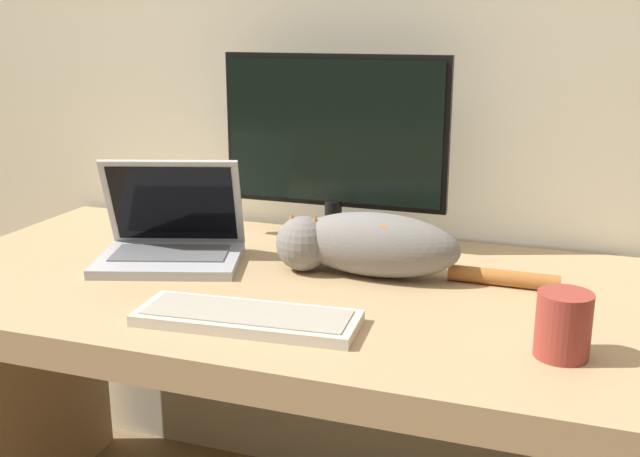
{
  "coord_description": "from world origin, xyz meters",
  "views": [
    {
      "loc": [
        0.51,
        -0.92,
        1.21
      ],
      "look_at": [
        0.07,
        0.35,
        0.84
      ],
      "focal_mm": 42.0,
      "sensor_mm": 36.0,
      "label": 1
    }
  ],
  "objects_px": {
    "cat": "(367,244)",
    "monitor": "(334,144)",
    "external_keyboard": "(248,318)",
    "laptop": "(171,241)",
    "coffee_mug": "(563,325)"
  },
  "relations": [
    {
      "from": "external_keyboard",
      "to": "coffee_mug",
      "type": "bearing_deg",
      "value": 0.32
    },
    {
      "from": "laptop",
      "to": "external_keyboard",
      "type": "xyz_separation_m",
      "value": [
        0.3,
        -0.26,
        -0.03
      ]
    },
    {
      "from": "laptop",
      "to": "external_keyboard",
      "type": "relative_size",
      "value": 0.89
    },
    {
      "from": "monitor",
      "to": "cat",
      "type": "height_order",
      "value": "monitor"
    },
    {
      "from": "laptop",
      "to": "cat",
      "type": "bearing_deg",
      "value": -10.48
    },
    {
      "from": "monitor",
      "to": "external_keyboard",
      "type": "xyz_separation_m",
      "value": [
        0.01,
        -0.5,
        -0.22
      ]
    },
    {
      "from": "cat",
      "to": "monitor",
      "type": "bearing_deg",
      "value": 125.29
    },
    {
      "from": "laptop",
      "to": "cat",
      "type": "height_order",
      "value": "laptop"
    },
    {
      "from": "monitor",
      "to": "external_keyboard",
      "type": "bearing_deg",
      "value": -88.73
    },
    {
      "from": "laptop",
      "to": "cat",
      "type": "distance_m",
      "value": 0.42
    },
    {
      "from": "monitor",
      "to": "laptop",
      "type": "height_order",
      "value": "monitor"
    },
    {
      "from": "coffee_mug",
      "to": "external_keyboard",
      "type": "bearing_deg",
      "value": -175.31
    },
    {
      "from": "external_keyboard",
      "to": "laptop",
      "type": "bearing_deg",
      "value": 134.24
    },
    {
      "from": "cat",
      "to": "coffee_mug",
      "type": "xyz_separation_m",
      "value": [
        0.39,
        -0.27,
        -0.01
      ]
    },
    {
      "from": "monitor",
      "to": "external_keyboard",
      "type": "height_order",
      "value": "monitor"
    }
  ]
}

